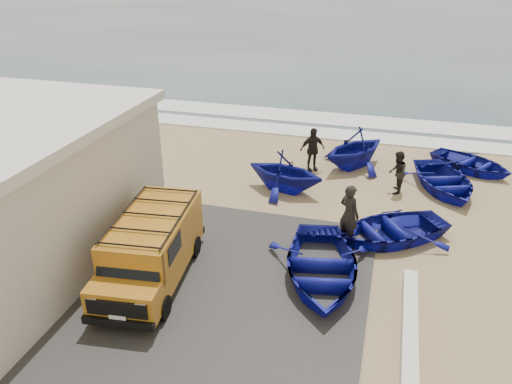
# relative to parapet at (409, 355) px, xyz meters

# --- Properties ---
(ground) EXTENTS (160.00, 160.00, 0.00)m
(ground) POSITION_rel_parapet_xyz_m (-5.00, 3.00, -0.28)
(ground) COLOR tan
(slab) EXTENTS (12.00, 10.00, 0.05)m
(slab) POSITION_rel_parapet_xyz_m (-7.00, 1.00, -0.25)
(slab) COLOR #373533
(slab) RESTS_ON ground
(ocean) EXTENTS (180.00, 88.00, 0.01)m
(ocean) POSITION_rel_parapet_xyz_m (-5.00, 59.00, -0.27)
(ocean) COLOR #385166
(ocean) RESTS_ON ground
(surf_line) EXTENTS (180.00, 1.60, 0.06)m
(surf_line) POSITION_rel_parapet_xyz_m (-5.00, 15.00, -0.25)
(surf_line) COLOR white
(surf_line) RESTS_ON ground
(surf_wash) EXTENTS (180.00, 2.20, 0.04)m
(surf_wash) POSITION_rel_parapet_xyz_m (-5.00, 17.50, -0.26)
(surf_wash) COLOR white
(surf_wash) RESTS_ON ground
(parapet) EXTENTS (0.35, 6.00, 0.55)m
(parapet) POSITION_rel_parapet_xyz_m (0.00, 0.00, 0.00)
(parapet) COLOR silver
(parapet) RESTS_ON ground
(van) EXTENTS (2.30, 4.77, 1.97)m
(van) POSITION_rel_parapet_xyz_m (-6.97, 1.43, 0.79)
(van) COLOR #B2701A
(van) RESTS_ON ground
(boat_near_left) EXTENTS (3.88, 4.84, 0.89)m
(boat_near_left) POSITION_rel_parapet_xyz_m (-2.43, 2.66, 0.17)
(boat_near_left) COLOR #121792
(boat_near_left) RESTS_ON ground
(boat_near_right) EXTENTS (4.71, 4.43, 0.79)m
(boat_near_right) POSITION_rel_parapet_xyz_m (-0.63, 5.40, 0.12)
(boat_near_right) COLOR #121792
(boat_near_right) RESTS_ON ground
(boat_mid_left) EXTENTS (3.63, 3.33, 1.62)m
(boat_mid_left) POSITION_rel_parapet_xyz_m (-4.69, 8.05, 0.53)
(boat_mid_left) COLOR #121792
(boat_mid_left) RESTS_ON ground
(boat_mid_right) EXTENTS (3.93, 4.59, 0.80)m
(boat_mid_right) POSITION_rel_parapet_xyz_m (1.23, 9.74, 0.13)
(boat_mid_right) COLOR #121792
(boat_mid_right) RESTS_ON ground
(boat_far_left) EXTENTS (4.23, 4.33, 1.73)m
(boat_far_left) POSITION_rel_parapet_xyz_m (-2.35, 11.12, 0.59)
(boat_far_left) COLOR #121792
(boat_far_left) RESTS_ON ground
(boat_far_right) EXTENTS (4.18, 3.90, 0.70)m
(boat_far_right) POSITION_rel_parapet_xyz_m (2.44, 12.03, 0.08)
(boat_far_right) COLOR #121792
(boat_far_right) RESTS_ON ground
(fisherman_front) EXTENTS (0.87, 0.81, 2.00)m
(fisherman_front) POSITION_rel_parapet_xyz_m (-1.92, 4.90, 0.73)
(fisherman_front) COLOR black
(fisherman_front) RESTS_ON ground
(fisherman_middle) EXTENTS (0.69, 0.85, 1.66)m
(fisherman_middle) POSITION_rel_parapet_xyz_m (-0.56, 9.03, 0.56)
(fisherman_middle) COLOR black
(fisherman_middle) RESTS_ON ground
(fisherman_back) EXTENTS (1.16, 1.00, 1.87)m
(fisherman_back) POSITION_rel_parapet_xyz_m (-4.03, 10.27, 0.66)
(fisherman_back) COLOR black
(fisherman_back) RESTS_ON ground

